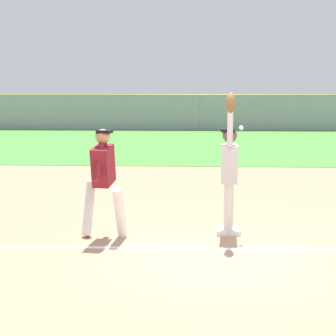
{
  "coord_description": "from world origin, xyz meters",
  "views": [
    {
      "loc": [
        -0.32,
        -7.06,
        2.32
      ],
      "look_at": [
        -0.74,
        1.36,
        1.05
      ],
      "focal_mm": 55.82,
      "sensor_mm": 36.0,
      "label": 1
    }
  ],
  "objects_px": {
    "fielder": "(229,166)",
    "runner": "(103,175)",
    "parked_car_red": "(322,117)",
    "parked_car_tan": "(159,116)",
    "parked_car_green": "(81,116)",
    "first_base": "(228,231)",
    "baseball": "(241,128)",
    "parked_car_blue": "(248,116)"
  },
  "relations": [
    {
      "from": "first_base",
      "to": "parked_car_tan",
      "type": "relative_size",
      "value": 0.08
    },
    {
      "from": "fielder",
      "to": "parked_car_green",
      "type": "height_order",
      "value": "fielder"
    },
    {
      "from": "parked_car_tan",
      "to": "parked_car_red",
      "type": "bearing_deg",
      "value": -4.58
    },
    {
      "from": "first_base",
      "to": "runner",
      "type": "relative_size",
      "value": 0.22
    },
    {
      "from": "parked_car_green",
      "to": "parked_car_tan",
      "type": "distance_m",
      "value": 4.94
    },
    {
      "from": "parked_car_green",
      "to": "parked_car_tan",
      "type": "xyz_separation_m",
      "value": [
        4.94,
        0.11,
        0.0
      ]
    },
    {
      "from": "baseball",
      "to": "parked_car_red",
      "type": "xyz_separation_m",
      "value": [
        7.11,
        24.27,
        -1.05
      ]
    },
    {
      "from": "first_base",
      "to": "parked_car_tan",
      "type": "distance_m",
      "value": 24.55
    },
    {
      "from": "parked_car_green",
      "to": "baseball",
      "type": "bearing_deg",
      "value": -70.48
    },
    {
      "from": "parked_car_tan",
      "to": "first_base",
      "type": "bearing_deg",
      "value": -87.51
    },
    {
      "from": "baseball",
      "to": "parked_car_red",
      "type": "distance_m",
      "value": 25.32
    },
    {
      "from": "first_base",
      "to": "baseball",
      "type": "relative_size",
      "value": 5.14
    },
    {
      "from": "runner",
      "to": "baseball",
      "type": "relative_size",
      "value": 23.24
    },
    {
      "from": "baseball",
      "to": "parked_car_tan",
      "type": "xyz_separation_m",
      "value": [
        -2.94,
        24.38,
        -1.05
      ]
    },
    {
      "from": "first_base",
      "to": "baseball",
      "type": "height_order",
      "value": "baseball"
    },
    {
      "from": "parked_car_green",
      "to": "parked_car_blue",
      "type": "xyz_separation_m",
      "value": [
        10.5,
        0.29,
        0.0
      ]
    },
    {
      "from": "runner",
      "to": "baseball",
      "type": "bearing_deg",
      "value": 16.46
    },
    {
      "from": "baseball",
      "to": "parked_car_blue",
      "type": "height_order",
      "value": "baseball"
    },
    {
      "from": "parked_car_tan",
      "to": "parked_car_red",
      "type": "height_order",
      "value": "same"
    },
    {
      "from": "runner",
      "to": "parked_car_tan",
      "type": "distance_m",
      "value": 24.73
    },
    {
      "from": "runner",
      "to": "parked_car_green",
      "type": "xyz_separation_m",
      "value": [
        -5.72,
        24.61,
        -0.32
      ]
    },
    {
      "from": "parked_car_tan",
      "to": "baseball",
      "type": "bearing_deg",
      "value": -87.1
    },
    {
      "from": "baseball",
      "to": "first_base",
      "type": "bearing_deg",
      "value": -178.7
    },
    {
      "from": "baseball",
      "to": "parked_car_tan",
      "type": "height_order",
      "value": "baseball"
    },
    {
      "from": "parked_car_blue",
      "to": "runner",
      "type": "bearing_deg",
      "value": -105.06
    },
    {
      "from": "fielder",
      "to": "runner",
      "type": "relative_size",
      "value": 1.33
    },
    {
      "from": "first_base",
      "to": "parked_car_blue",
      "type": "xyz_separation_m",
      "value": [
        2.79,
        24.57,
        0.63
      ]
    },
    {
      "from": "parked_car_red",
      "to": "parked_car_tan",
      "type": "bearing_deg",
      "value": 174.68
    },
    {
      "from": "parked_car_blue",
      "to": "parked_car_red",
      "type": "bearing_deg",
      "value": -7.89
    },
    {
      "from": "parked_car_green",
      "to": "parked_car_blue",
      "type": "relative_size",
      "value": 0.98
    },
    {
      "from": "baseball",
      "to": "parked_car_tan",
      "type": "relative_size",
      "value": 0.02
    },
    {
      "from": "parked_car_red",
      "to": "fielder",
      "type": "bearing_deg",
      "value": -111.4
    },
    {
      "from": "fielder",
      "to": "baseball",
      "type": "bearing_deg",
      "value": -164.3
    },
    {
      "from": "parked_car_green",
      "to": "parked_car_blue",
      "type": "height_order",
      "value": "same"
    },
    {
      "from": "first_base",
      "to": "parked_car_tan",
      "type": "bearing_deg",
      "value": 96.46
    },
    {
      "from": "fielder",
      "to": "parked_car_green",
      "type": "bearing_deg",
      "value": -69.45
    },
    {
      "from": "first_base",
      "to": "parked_car_red",
      "type": "bearing_deg",
      "value": 73.3
    },
    {
      "from": "runner",
      "to": "fielder",
      "type": "bearing_deg",
      "value": 16.1
    },
    {
      "from": "first_base",
      "to": "baseball",
      "type": "distance_m",
      "value": 1.69
    },
    {
      "from": "runner",
      "to": "parked_car_tan",
      "type": "xyz_separation_m",
      "value": [
        -0.78,
        24.72,
        -0.32
      ]
    },
    {
      "from": "runner",
      "to": "parked_car_red",
      "type": "xyz_separation_m",
      "value": [
        9.26,
        24.61,
        -0.32
      ]
    },
    {
      "from": "parked_car_tan",
      "to": "parked_car_blue",
      "type": "xyz_separation_m",
      "value": [
        5.55,
        0.18,
        0.0
      ]
    }
  ]
}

